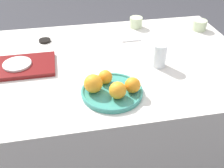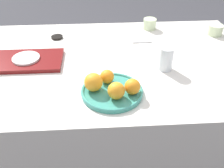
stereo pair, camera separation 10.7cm
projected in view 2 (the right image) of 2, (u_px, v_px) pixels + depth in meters
The scene contains 14 objects.
ground_plane at pixel (104, 153), 1.74m from camera, with size 12.00×12.00×0.00m, color #38383D.
table at pixel (103, 113), 1.53m from camera, with size 1.58×0.94×0.71m.
fruit_platter at pixel (112, 92), 1.09m from camera, with size 0.26×0.26×0.02m.
orange_0 at pixel (93, 82), 1.07m from camera, with size 0.08×0.08×0.08m.
orange_1 at pixel (116, 91), 1.03m from camera, with size 0.07×0.07×0.07m.
orange_2 at pixel (107, 77), 1.12m from camera, with size 0.06×0.06×0.06m.
orange_3 at pixel (132, 87), 1.06m from camera, with size 0.07×0.07×0.07m.
water_glass at pixel (166, 59), 1.22m from camera, with size 0.07×0.07×0.11m.
serving_tray at pixel (27, 61), 1.30m from camera, with size 0.35×0.21×0.02m.
side_plate at pixel (26, 58), 1.29m from camera, with size 0.13×0.13×0.01m.
cup_0 at pixel (150, 24), 1.61m from camera, with size 0.08×0.08×0.06m.
cup_2 at pixel (215, 30), 1.54m from camera, with size 0.09×0.09×0.06m.
napkin at pixel (140, 37), 1.52m from camera, with size 0.11×0.13×0.01m.
soy_dish at pixel (57, 37), 1.52m from camera, with size 0.07×0.07×0.01m.
Camera 2 is at (-0.02, -1.13, 1.39)m, focal length 42.00 mm.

